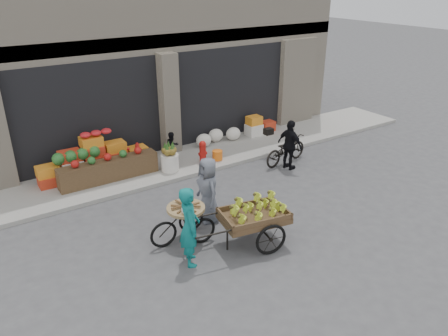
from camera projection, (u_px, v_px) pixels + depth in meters
ground at (265, 218)px, 10.65m from camera, size 80.00×80.00×0.00m
sidewalk at (185, 161)px, 13.75m from camera, size 18.00×2.20×0.12m
building at (127, 38)px, 15.39m from camera, size 14.00×6.45×7.00m
fruit_display at (103, 157)px, 12.46m from camera, size 3.10×1.12×1.24m
pineapple_bin at (170, 162)px, 12.86m from camera, size 0.52×0.52×0.50m
fire_hydrant at (203, 151)px, 13.32m from camera, size 0.22×0.22×0.71m
orange_bucket at (217, 155)px, 13.63m from camera, size 0.32×0.32×0.30m
right_bay_goods at (241, 130)px, 15.37m from camera, size 3.35×0.60×0.70m
seated_person at (172, 147)px, 13.43m from camera, size 0.51×0.43×0.93m
banana_cart at (252, 215)px, 9.36m from camera, size 2.54×1.38×1.01m
vendor_woman at (190, 226)px, 8.70m from camera, size 0.60×0.73×1.72m
tricycle_cart at (186, 218)px, 9.58m from camera, size 1.44×0.89×0.95m
vendor_grey at (208, 190)px, 10.27m from camera, size 0.59×0.84×1.62m
bicycle at (286, 149)px, 13.59m from camera, size 1.78×0.85×0.90m
cyclist at (290, 145)px, 13.05m from camera, size 0.50×0.94×1.53m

